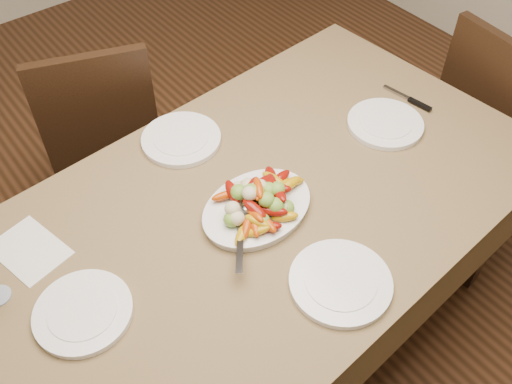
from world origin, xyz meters
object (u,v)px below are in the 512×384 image
object	(u,v)px
chair_right	(503,125)
plate_right	(385,124)
plate_near	(340,282)
plate_left	(83,312)
plate_far	(181,139)
serving_platter	(257,210)
dining_table	(256,278)
chair_far	(103,129)

from	to	relation	value
chair_right	plate_right	distance (m)	0.73
plate_near	plate_right	bearing A→B (deg)	33.23
plate_left	plate_far	xyz separation A→B (m)	(0.55, 0.39, 0.00)
serving_platter	plate_left	distance (m)	0.55
plate_far	plate_near	world-z (taller)	same
dining_table	chair_far	bearing A→B (deg)	95.31
dining_table	chair_right	bearing A→B (deg)	-4.11
chair_right	chair_far	bearing A→B (deg)	58.60
plate_right	dining_table	bearing A→B (deg)	-178.53
plate_left	plate_far	bearing A→B (deg)	35.55
serving_platter	plate_left	bearing A→B (deg)	179.62
dining_table	chair_right	xyz separation A→B (m)	(1.23, -0.09, 0.10)
chair_far	dining_table	bearing A→B (deg)	115.40
plate_near	serving_platter	bearing A→B (deg)	93.32
chair_right	serving_platter	size ratio (longest dim) A/B	2.82
chair_far	plate_far	distance (m)	0.62
chair_far	chair_right	world-z (taller)	same
chair_right	plate_far	world-z (taller)	chair_right
plate_far	plate_near	size ratio (longest dim) A/B	0.96
plate_left	serving_platter	bearing A→B (deg)	-0.38
chair_right	plate_right	bearing A→B (deg)	87.11
chair_right	plate_far	size ratio (longest dim) A/B	3.64
plate_far	plate_near	bearing A→B (deg)	-88.02
chair_right	plate_near	bearing A→B (deg)	108.06
dining_table	serving_platter	bearing A→B (deg)	-122.16
dining_table	chair_far	size ratio (longest dim) A/B	1.94
plate_near	chair_right	bearing A→B (deg)	12.15
chair_right	serving_platter	xyz separation A→B (m)	(-1.24, 0.07, 0.30)
chair_right	plate_left	distance (m)	1.82
plate_right	plate_far	bearing A→B (deg)	148.38
chair_right	plate_near	size ratio (longest dim) A/B	3.48
chair_far	plate_near	size ratio (longest dim) A/B	3.48
plate_left	plate_far	distance (m)	0.67
dining_table	plate_left	bearing A→B (deg)	-178.26
dining_table	plate_far	bearing A→B (deg)	92.90
chair_far	plate_near	bearing A→B (deg)	114.20
plate_left	plate_far	world-z (taller)	same
dining_table	chair_far	world-z (taller)	chair_far
serving_platter	plate_far	xyz separation A→B (m)	(-0.01, 0.40, -0.00)
plate_far	serving_platter	bearing A→B (deg)	-89.15
chair_far	plate_near	xyz separation A→B (m)	(0.09, -1.27, 0.29)
chair_right	plate_left	bearing A→B (deg)	93.64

